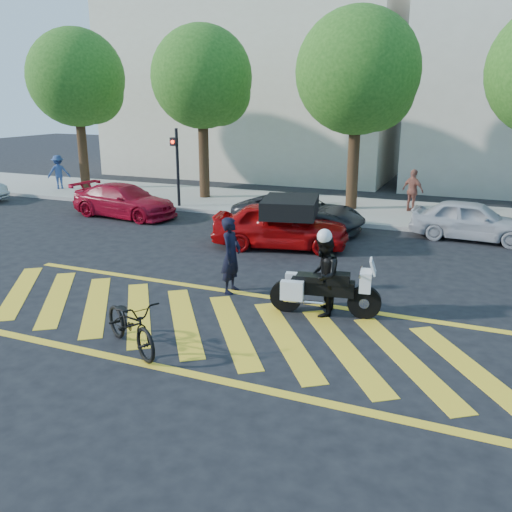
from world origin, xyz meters
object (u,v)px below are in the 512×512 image
at_px(parked_mid_left, 299,213).
at_px(police_motorcycle, 323,289).
at_px(parked_left, 124,201).
at_px(bicycle, 131,324).
at_px(parked_mid_right, 472,220).
at_px(officer_moto, 323,276).
at_px(officer_bike, 231,255).
at_px(red_convertible, 281,225).

bearing_deg(parked_mid_left, police_motorcycle, -154.70).
xyz_separation_m(parked_left, parked_mid_left, (6.78, 0.42, 0.01)).
xyz_separation_m(bicycle, parked_mid_left, (-0.10, 9.72, 0.12)).
bearing_deg(parked_mid_left, parked_left, 96.43).
distance_m(parked_left, parked_mid_right, 12.26).
height_order(officer_moto, parked_mid_right, officer_moto).
relative_size(officer_bike, parked_mid_right, 0.48).
distance_m(bicycle, parked_mid_left, 9.72).
bearing_deg(red_convertible, police_motorcycle, -162.28).
relative_size(officer_moto, parked_mid_right, 0.46).
height_order(officer_bike, police_motorcycle, officer_bike).
distance_m(officer_moto, red_convertible, 5.26).
relative_size(red_convertible, parked_mid_right, 1.09).
relative_size(bicycle, red_convertible, 0.47).
xyz_separation_m(police_motorcycle, parked_mid_right, (2.59, 7.80, 0.08)).
distance_m(red_convertible, parked_mid_right, 6.15).
relative_size(officer_moto, parked_mid_left, 0.38).
xyz_separation_m(officer_bike, parked_mid_left, (-0.47, 6.32, -0.27)).
bearing_deg(red_convertible, bicycle, 167.19).
relative_size(officer_bike, bicycle, 0.94).
height_order(officer_bike, parked_left, officer_bike).
height_order(red_convertible, parked_mid_left, red_convertible).
height_order(red_convertible, parked_left, red_convertible).
relative_size(police_motorcycle, parked_mid_left, 0.52).
bearing_deg(bicycle, parked_left, 67.02).
distance_m(officer_bike, bicycle, 3.44).
height_order(officer_moto, red_convertible, officer_moto).
bearing_deg(officer_bike, parked_mid_right, -36.64).
bearing_deg(parked_left, red_convertible, -99.55).
relative_size(bicycle, officer_moto, 1.11).
bearing_deg(officer_bike, bicycle, 171.10).
bearing_deg(red_convertible, parked_mid_right, -70.53).
height_order(police_motorcycle, parked_left, parked_left).
bearing_deg(officer_moto, red_convertible, -159.04).
xyz_separation_m(bicycle, red_convertible, (0.07, 7.47, 0.19)).
xyz_separation_m(police_motorcycle, parked_left, (-9.58, 6.40, 0.06)).
bearing_deg(bicycle, police_motorcycle, -12.43).
height_order(officer_bike, parked_mid_right, officer_bike).
height_order(officer_moto, parked_mid_left, officer_moto).
bearing_deg(police_motorcycle, officer_bike, 159.10).
distance_m(officer_moto, parked_left, 11.51).
bearing_deg(parked_mid_left, parked_mid_right, -76.75).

